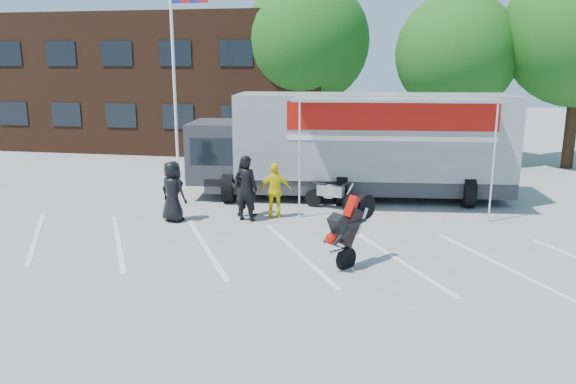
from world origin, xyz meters
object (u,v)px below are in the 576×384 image
(tree_mid, at_px, (456,54))
(stunt_bike_rider, at_px, (361,262))
(tree_left, at_px, (307,42))
(parked_motorcycle, at_px, (332,209))
(transporter_truck, at_px, (356,197))
(spectator_leather_c, at_px, (244,188))
(spectator_hivis, at_px, (275,191))
(spectator_leather_a, at_px, (173,191))
(spectator_leather_b, at_px, (246,188))
(flagpole, at_px, (179,50))

(tree_mid, bearing_deg, stunt_bike_rider, -102.59)
(tree_left, bearing_deg, parked_motorcycle, -76.59)
(tree_mid, height_order, parked_motorcycle, tree_mid)
(transporter_truck, xyz_separation_m, spectator_leather_c, (-3.20, -3.02, 0.86))
(tree_left, height_order, spectator_hivis, tree_left)
(spectator_hivis, bearing_deg, spectator_leather_a, 2.55)
(stunt_bike_rider, xyz_separation_m, spectator_leather_b, (-3.58, 2.94, 0.98))
(flagpole, height_order, spectator_leather_a, flagpole)
(transporter_truck, xyz_separation_m, spectator_hivis, (-2.22, -3.06, 0.83))
(tree_mid, height_order, stunt_bike_rider, tree_mid)
(transporter_truck, height_order, spectator_leather_a, spectator_leather_a)
(tree_left, relative_size, parked_motorcycle, 4.54)
(spectator_hivis, bearing_deg, spectator_leather_c, -18.44)
(stunt_bike_rider, relative_size, spectator_hivis, 1.10)
(parked_motorcycle, bearing_deg, spectator_leather_c, 133.86)
(tree_mid, height_order, spectator_hivis, tree_mid)
(parked_motorcycle, bearing_deg, tree_mid, -7.10)
(stunt_bike_rider, distance_m, spectator_leather_b, 4.74)
(tree_left, distance_m, transporter_truck, 10.96)
(tree_left, bearing_deg, tree_mid, -8.13)
(flagpole, relative_size, tree_left, 0.93)
(parked_motorcycle, height_order, stunt_bike_rider, stunt_bike_rider)
(tree_left, xyz_separation_m, spectator_leather_c, (-0.01, -11.90, -4.71))
(tree_mid, relative_size, spectator_hivis, 4.60)
(stunt_bike_rider, bearing_deg, spectator_leather_a, -167.46)
(transporter_truck, xyz_separation_m, spectator_leather_a, (-5.08, -4.02, 0.90))
(tree_left, xyz_separation_m, spectator_leather_b, (0.21, -12.44, -4.58))
(tree_left, relative_size, spectator_hivis, 5.18)
(flagpole, height_order, tree_mid, flagpole)
(flagpole, relative_size, spectator_leather_a, 4.46)
(spectator_hivis, bearing_deg, tree_left, -101.22)
(spectator_leather_a, bearing_deg, transporter_truck, -119.54)
(flagpole, height_order, transporter_truck, flagpole)
(parked_motorcycle, bearing_deg, spectator_hivis, 147.32)
(tree_left, relative_size, spectator_leather_c, 5.02)
(spectator_leather_c, bearing_deg, transporter_truck, -129.30)
(flagpole, distance_m, spectator_leather_b, 8.82)
(tree_mid, bearing_deg, parked_motorcycle, -114.81)
(flagpole, relative_size, stunt_bike_rider, 4.36)
(parked_motorcycle, relative_size, spectator_leather_c, 1.11)
(tree_mid, height_order, transporter_truck, tree_mid)
(flagpole, distance_m, tree_mid, 12.31)
(flagpole, height_order, spectator_leather_b, flagpole)
(flagpole, xyz_separation_m, transporter_truck, (7.43, -2.88, -5.05))
(transporter_truck, bearing_deg, tree_mid, 58.27)
(spectator_leather_b, bearing_deg, spectator_leather_c, -55.93)
(transporter_truck, distance_m, spectator_leather_c, 4.48)
(tree_left, xyz_separation_m, parked_motorcycle, (2.54, -10.65, -5.57))
(tree_left, relative_size, transporter_truck, 0.77)
(transporter_truck, bearing_deg, stunt_bike_rider, -90.67)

